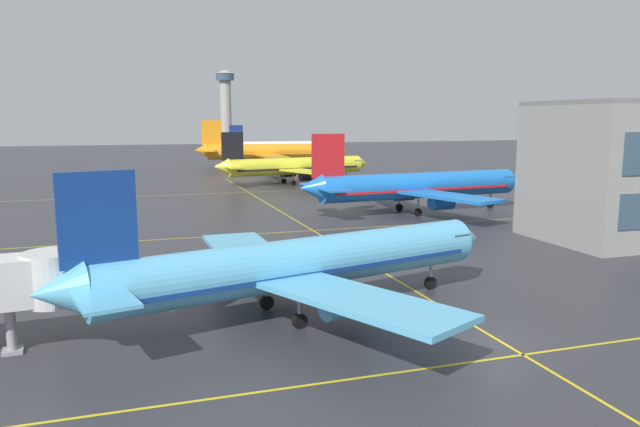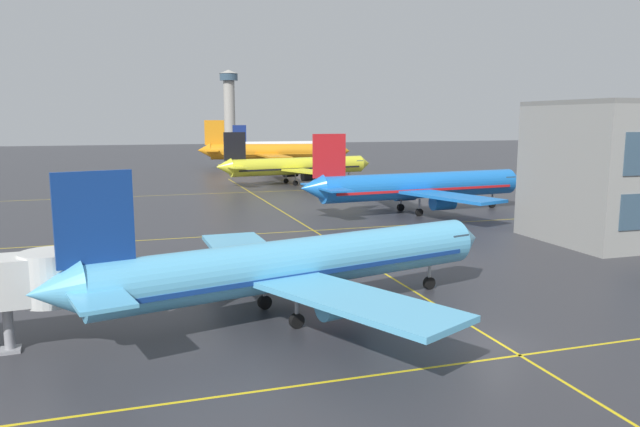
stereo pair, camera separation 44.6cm
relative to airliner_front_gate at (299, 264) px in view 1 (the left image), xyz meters
name	(u,v)px [view 1 (the left image)]	position (x,y,z in m)	size (l,w,h in m)	color
ground_plane	(502,342)	(10.01, -8.47, -3.50)	(600.00, 600.00, 0.00)	#333338
airliner_front_gate	(299,264)	(0.00, 0.00, 0.00)	(32.61, 27.76, 10.25)	#5BB7E5
airliner_second_row	(417,186)	(27.95, 37.64, 0.32)	(35.96, 30.87, 11.17)	blue
airliner_third_row	(294,166)	(21.66, 79.59, 0.13)	(34.12, 29.11, 10.62)	yellow
airliner_far_left_stand	(271,152)	(26.61, 121.15, 0.89)	(41.22, 35.06, 12.86)	orange
airliner_far_right_stand	(276,147)	(38.31, 163.17, 0.32)	(35.90, 31.08, 11.20)	white
taxiway_markings	(313,231)	(10.01, 29.16, -3.50)	(147.09, 130.78, 0.01)	yellow
control_tower	(226,102)	(34.60, 247.25, 17.53)	(8.82, 8.82, 36.08)	#ADA89E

